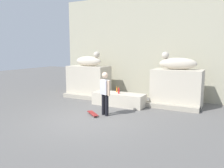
{
  "coord_description": "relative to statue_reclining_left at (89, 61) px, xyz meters",
  "views": [
    {
      "loc": [
        4.46,
        -6.57,
        2.51
      ],
      "look_at": [
        0.09,
        1.72,
        1.1
      ],
      "focal_mm": 36.7,
      "sensor_mm": 36.0,
      "label": 1
    }
  ],
  "objects": [
    {
      "name": "facade_wall",
      "position": [
        2.3,
        1.51,
        0.73
      ],
      "size": [
        9.0,
        0.6,
        5.31
      ],
      "primitive_type": "cube",
      "color": "#B5AF95",
      "rests_on": "ground_plane"
    },
    {
      "name": "ledge_block",
      "position": [
        2.3,
        -1.1,
        -1.64
      ],
      "size": [
        2.39,
        0.82,
        0.57
      ],
      "primitive_type": "cube",
      "color": "beige",
      "rests_on": "ground_plane"
    },
    {
      "name": "bottle_blue",
      "position": [
        1.29,
        -0.79,
        -1.26
      ],
      "size": [
        0.06,
        0.06,
        0.26
      ],
      "color": "#194C99",
      "rests_on": "ledge_block"
    },
    {
      "name": "skateboard",
      "position": [
        2.1,
        -2.97,
        -1.86
      ],
      "size": [
        0.75,
        0.66,
        0.08
      ],
      "rotation": [
        0.0,
        0.0,
        5.61
      ],
      "color": "maroon",
      "rests_on": "ground_plane"
    },
    {
      "name": "pedestal_left",
      "position": [
        -0.04,
        0.0,
        -1.11
      ],
      "size": [
        2.15,
        1.18,
        1.64
      ],
      "primitive_type": "cube",
      "color": "beige",
      "rests_on": "ground_plane"
    },
    {
      "name": "ground_plane",
      "position": [
        2.3,
        -3.64,
        -1.93
      ],
      "size": [
        40.0,
        40.0,
        0.0
      ],
      "primitive_type": "plane",
      "color": "#605E5B"
    },
    {
      "name": "statue_reclining_right",
      "position": [
        4.61,
        -0.0,
        0.0
      ],
      "size": [
        1.67,
        0.81,
        0.78
      ],
      "rotation": [
        0.0,
        0.0,
        3.3
      ],
      "color": "beige",
      "rests_on": "pedestal_right"
    },
    {
      "name": "skater",
      "position": [
        2.53,
        -2.76,
        -1.01
      ],
      "size": [
        0.51,
        0.32,
        1.67
      ],
      "rotation": [
        0.0,
        0.0,
        5.89
      ],
      "color": "black",
      "rests_on": "ground_plane"
    },
    {
      "name": "stair_step",
      "position": [
        2.3,
        -0.61,
        -1.82
      ],
      "size": [
        6.83,
        0.5,
        0.2
      ],
      "primitive_type": "cube",
      "color": "#A9A08F",
      "rests_on": "ground_plane"
    },
    {
      "name": "bottle_red",
      "position": [
        2.35,
        -1.19,
        -1.24
      ],
      "size": [
        0.07,
        0.07,
        0.3
      ],
      "color": "red",
      "rests_on": "ledge_block"
    },
    {
      "name": "statue_reclining_left",
      "position": [
        0.0,
        0.0,
        0.0
      ],
      "size": [
        1.65,
        0.71,
        0.78
      ],
      "rotation": [
        0.0,
        0.0,
        -0.09
      ],
      "color": "beige",
      "rests_on": "pedestal_left"
    },
    {
      "name": "bottle_orange",
      "position": [
        2.1,
        -0.89,
        -1.25
      ],
      "size": [
        0.06,
        0.06,
        0.28
      ],
      "color": "orange",
      "rests_on": "ledge_block"
    },
    {
      "name": "pedestal_right",
      "position": [
        4.64,
        0.0,
        -1.11
      ],
      "size": [
        2.15,
        1.18,
        1.64
      ],
      "primitive_type": "cube",
      "color": "beige",
      "rests_on": "ground_plane"
    }
  ]
}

